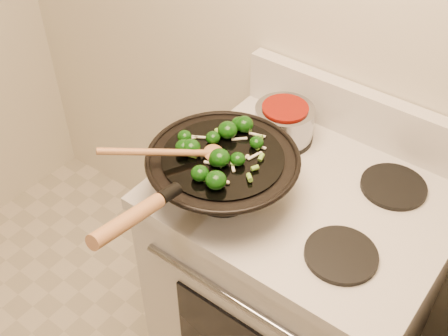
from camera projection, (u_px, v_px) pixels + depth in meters
The scene contains 5 objects.
stove at pixel (295, 288), 1.84m from camera, with size 0.78×0.67×1.08m.
wok at pixel (222, 173), 1.47m from camera, with size 0.40×0.67×0.25m.
stirfry at pixel (219, 148), 1.43m from camera, with size 0.25×0.27×0.05m.
wooden_spoon at pixel (181, 153), 1.40m from camera, with size 0.24×0.27×0.08m.
saucepan at pixel (284, 122), 1.66m from camera, with size 0.18×0.28×0.10m.
Camera 1 is at (0.28, 0.16, 1.99)m, focal length 45.00 mm.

